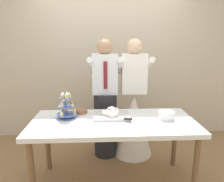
# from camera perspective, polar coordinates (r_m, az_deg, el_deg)

# --- Properties ---
(ground_plane) EXTENTS (8.00, 8.00, 0.00)m
(ground_plane) POSITION_cam_1_polar(r_m,az_deg,el_deg) (2.73, 0.37, -23.27)
(ground_plane) COLOR olive
(rear_wall) EXTENTS (5.20, 0.10, 2.90)m
(rear_wall) POSITION_cam_1_polar(r_m,az_deg,el_deg) (3.59, -0.88, 10.54)
(rear_wall) COLOR beige
(rear_wall) RESTS_ON ground_plane
(dessert_table) EXTENTS (1.80, 0.80, 0.78)m
(dessert_table) POSITION_cam_1_polar(r_m,az_deg,el_deg) (2.38, 0.39, -9.64)
(dessert_table) COLOR silver
(dessert_table) RESTS_ON ground_plane
(cupcake_stand) EXTENTS (0.23, 0.23, 0.31)m
(cupcake_stand) POSITION_cam_1_polar(r_m,az_deg,el_deg) (2.45, -12.22, -4.21)
(cupcake_stand) COLOR #4C66B2
(cupcake_stand) RESTS_ON dessert_table
(main_cake_tray) EXTENTS (0.43, 0.34, 0.13)m
(main_cake_tray) POSITION_cam_1_polar(r_m,az_deg,el_deg) (2.45, -0.11, -6.08)
(main_cake_tray) COLOR silver
(main_cake_tray) RESTS_ON dessert_table
(plate_stack) EXTENTS (0.18, 0.18, 0.09)m
(plate_stack) POSITION_cam_1_polar(r_m,az_deg,el_deg) (2.47, 14.36, -6.30)
(plate_stack) COLOR white
(plate_stack) RESTS_ON dessert_table
(round_cake) EXTENTS (0.24, 0.24, 0.06)m
(round_cake) POSITION_cam_1_polar(r_m,az_deg,el_deg) (2.58, -8.30, -5.61)
(round_cake) COLOR white
(round_cake) RESTS_ON dessert_table
(person_groom) EXTENTS (0.47, 0.50, 1.66)m
(person_groom) POSITION_cam_1_polar(r_m,az_deg,el_deg) (2.97, -1.81, -3.91)
(person_groom) COLOR #232328
(person_groom) RESTS_ON ground_plane
(person_bride) EXTENTS (0.56, 0.56, 1.66)m
(person_bride) POSITION_cam_1_polar(r_m,az_deg,el_deg) (3.07, 5.71, -6.62)
(person_bride) COLOR white
(person_bride) RESTS_ON ground_plane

